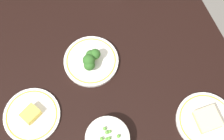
{
  "coord_description": "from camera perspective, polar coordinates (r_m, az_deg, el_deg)",
  "views": [
    {
      "loc": [
        42.48,
        -15.63,
        113.86
      ],
      "look_at": [
        0.0,
        0.0,
        6.0
      ],
      "focal_mm": 48.47,
      "sensor_mm": 36.0,
      "label": 1
    }
  ],
  "objects": [
    {
      "name": "dining_table",
      "position": [
        1.21,
        0.0,
        -0.73
      ],
      "size": [
        119.71,
        97.36,
        4.0
      ],
      "primitive_type": "cube",
      "color": "black",
      "rests_on": "ground"
    },
    {
      "name": "bowl_peas",
      "position": [
        1.09,
        -0.84,
        -12.88
      ],
      "size": [
        15.68,
        15.68,
        6.29
      ],
      "color": "white",
      "rests_on": "dining_table"
    },
    {
      "name": "plate_sandwich",
      "position": [
        1.17,
        17.29,
        -9.07
      ],
      "size": [
        21.53,
        21.53,
        4.77
      ],
      "color": "white",
      "rests_on": "dining_table"
    },
    {
      "name": "plate_broccoli",
      "position": [
        1.19,
        -3.97,
        1.81
      ],
      "size": [
        21.71,
        21.71,
        8.5
      ],
      "color": "white",
      "rests_on": "dining_table"
    },
    {
      "name": "plate_cheese",
      "position": [
        1.16,
        -14.92,
        -8.22
      ],
      "size": [
        21.04,
        21.04,
        4.02
      ],
      "color": "white",
      "rests_on": "dining_table"
    }
  ]
}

